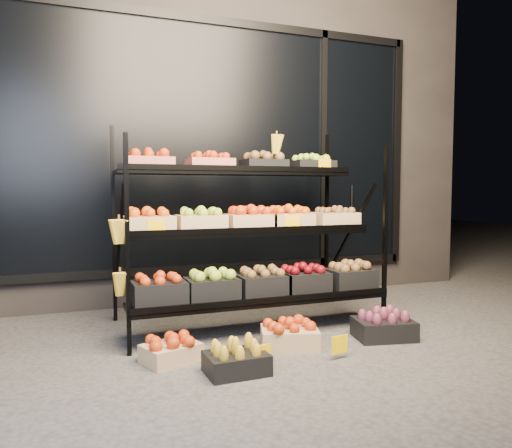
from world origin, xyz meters
name	(u,v)px	position (x,y,z in m)	size (l,w,h in m)	color
ground	(278,346)	(0.00, 0.00, 0.00)	(24.00, 24.00, 0.00)	#514F4C
building	(191,136)	(0.00, 2.59, 1.75)	(6.00, 2.08, 3.50)	#2D2826
display_rack	(248,231)	(-0.01, 0.60, 0.79)	(2.18, 1.02, 1.72)	black
tag_floor_a	(262,361)	(-0.29, -0.40, 0.06)	(0.13, 0.01, 0.12)	#FFC200
tag_floor_b	(340,350)	(0.27, -0.40, 0.06)	(0.13, 0.01, 0.12)	#FFC200
floor_crate_left	(171,349)	(-0.79, -0.05, 0.09)	(0.41, 0.36, 0.18)	tan
floor_crate_midleft	(236,359)	(-0.45, -0.40, 0.09)	(0.38, 0.28, 0.19)	black
floor_crate_midright	(290,334)	(0.06, -0.05, 0.09)	(0.47, 0.41, 0.20)	tan
floor_crate_right	(384,326)	(0.82, -0.12, 0.10)	(0.48, 0.40, 0.21)	black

